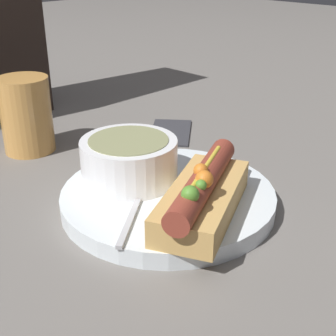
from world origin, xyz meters
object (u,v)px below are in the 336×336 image
(spoon, at_px, (144,185))
(hot_dog, at_px, (203,195))
(soup_bowl, at_px, (129,158))
(drinking_glass, at_px, (26,115))

(spoon, bearing_deg, hot_dog, -123.42)
(hot_dog, xyz_separation_m, soup_bowl, (-0.00, 0.11, 0.01))
(hot_dog, xyz_separation_m, spoon, (-0.00, 0.08, -0.02))
(spoon, bearing_deg, drinking_glass, 55.96)
(hot_dog, relative_size, soup_bowl, 1.50)
(soup_bowl, relative_size, drinking_glass, 1.05)
(hot_dog, relative_size, spoon, 1.23)
(soup_bowl, height_order, drinking_glass, drinking_glass)
(soup_bowl, bearing_deg, hot_dog, -89.37)
(drinking_glass, bearing_deg, spoon, -87.34)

